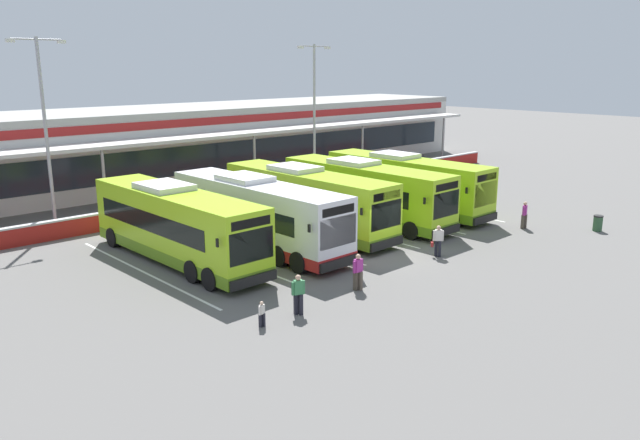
{
  "coord_description": "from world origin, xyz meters",
  "views": [
    {
      "loc": [
        -23.41,
        -20.11,
        9.47
      ],
      "look_at": [
        -1.9,
        3.0,
        1.6
      ],
      "focal_mm": 35.06,
      "sensor_mm": 36.0,
      "label": 1
    }
  ],
  "objects_px": {
    "pedestrian_with_handbag": "(438,240)",
    "pedestrian_in_dark_coat": "(358,271)",
    "coach_bus_rightmost": "(405,185)",
    "lamp_post_west": "(45,121)",
    "pedestrian_child": "(262,313)",
    "coach_bus_leftmost": "(177,226)",
    "coach_bus_right_centre": "(365,193)",
    "lamp_post_centre": "(314,106)",
    "pedestrian_approaching_bus": "(525,214)",
    "litter_bin": "(598,223)",
    "pedestrian_near_bin": "(298,293)",
    "coach_bus_left_centre": "(257,215)",
    "coach_bus_centre": "(306,202)"
  },
  "relations": [
    {
      "from": "pedestrian_with_handbag",
      "to": "pedestrian_in_dark_coat",
      "type": "distance_m",
      "value": 6.52
    },
    {
      "from": "coach_bus_rightmost",
      "to": "lamp_post_west",
      "type": "distance_m",
      "value": 22.42
    },
    {
      "from": "pedestrian_child",
      "to": "coach_bus_leftmost",
      "type": "bearing_deg",
      "value": 78.39
    },
    {
      "from": "coach_bus_leftmost",
      "to": "coach_bus_rightmost",
      "type": "height_order",
      "value": "same"
    },
    {
      "from": "pedestrian_with_handbag",
      "to": "coach_bus_rightmost",
      "type": "bearing_deg",
      "value": 48.81
    },
    {
      "from": "pedestrian_with_handbag",
      "to": "pedestrian_child",
      "type": "height_order",
      "value": "pedestrian_with_handbag"
    },
    {
      "from": "coach_bus_right_centre",
      "to": "pedestrian_child",
      "type": "bearing_deg",
      "value": -149.87
    },
    {
      "from": "pedestrian_in_dark_coat",
      "to": "lamp_post_centre",
      "type": "relative_size",
      "value": 0.15
    },
    {
      "from": "pedestrian_approaching_bus",
      "to": "litter_bin",
      "type": "relative_size",
      "value": 1.74
    },
    {
      "from": "pedestrian_child",
      "to": "litter_bin",
      "type": "relative_size",
      "value": 1.08
    },
    {
      "from": "coach_bus_leftmost",
      "to": "pedestrian_near_bin",
      "type": "xyz_separation_m",
      "value": [
        -0.12,
        -9.22,
        -0.91
      ]
    },
    {
      "from": "coach_bus_rightmost",
      "to": "lamp_post_centre",
      "type": "height_order",
      "value": "lamp_post_centre"
    },
    {
      "from": "coach_bus_rightmost",
      "to": "litter_bin",
      "type": "distance_m",
      "value": 11.87
    },
    {
      "from": "coach_bus_leftmost",
      "to": "litter_bin",
      "type": "xyz_separation_m",
      "value": [
        20.98,
        -11.65,
        -1.32
      ]
    },
    {
      "from": "coach_bus_left_centre",
      "to": "coach_bus_rightmost",
      "type": "distance_m",
      "value": 12.41
    },
    {
      "from": "coach_bus_right_centre",
      "to": "pedestrian_approaching_bus",
      "type": "relative_size",
      "value": 7.52
    },
    {
      "from": "coach_bus_rightmost",
      "to": "lamp_post_west",
      "type": "xyz_separation_m",
      "value": [
        -18.58,
        11.73,
        4.5
      ]
    },
    {
      "from": "pedestrian_near_bin",
      "to": "coach_bus_left_centre",
      "type": "bearing_deg",
      "value": 62.2
    },
    {
      "from": "coach_bus_centre",
      "to": "pedestrian_in_dark_coat",
      "type": "height_order",
      "value": "coach_bus_centre"
    },
    {
      "from": "coach_bus_left_centre",
      "to": "pedestrian_approaching_bus",
      "type": "xyz_separation_m",
      "value": [
        14.04,
        -7.58,
        -0.91
      ]
    },
    {
      "from": "pedestrian_child",
      "to": "pedestrian_near_bin",
      "type": "distance_m",
      "value": 1.8
    },
    {
      "from": "coach_bus_centre",
      "to": "lamp_post_west",
      "type": "bearing_deg",
      "value": 132.33
    },
    {
      "from": "coach_bus_right_centre",
      "to": "coach_bus_rightmost",
      "type": "height_order",
      "value": "same"
    },
    {
      "from": "coach_bus_centre",
      "to": "coach_bus_right_centre",
      "type": "relative_size",
      "value": 1.0
    },
    {
      "from": "coach_bus_leftmost",
      "to": "pedestrian_with_handbag",
      "type": "distance_m",
      "value": 13.04
    },
    {
      "from": "coach_bus_centre",
      "to": "lamp_post_centre",
      "type": "height_order",
      "value": "lamp_post_centre"
    },
    {
      "from": "coach_bus_leftmost",
      "to": "pedestrian_approaching_bus",
      "type": "distance_m",
      "value": 20.19
    },
    {
      "from": "coach_bus_centre",
      "to": "lamp_post_west",
      "type": "height_order",
      "value": "lamp_post_west"
    },
    {
      "from": "coach_bus_centre",
      "to": "lamp_post_centre",
      "type": "distance_m",
      "value": 15.3
    },
    {
      "from": "coach_bus_leftmost",
      "to": "pedestrian_in_dark_coat",
      "type": "bearing_deg",
      "value": -68.45
    },
    {
      "from": "pedestrian_with_handbag",
      "to": "pedestrian_in_dark_coat",
      "type": "height_order",
      "value": "same"
    },
    {
      "from": "coach_bus_centre",
      "to": "pedestrian_near_bin",
      "type": "height_order",
      "value": "coach_bus_centre"
    },
    {
      "from": "coach_bus_right_centre",
      "to": "pedestrian_child",
      "type": "xyz_separation_m",
      "value": [
        -14.56,
        -8.45,
        -1.24
      ]
    },
    {
      "from": "coach_bus_right_centre",
      "to": "lamp_post_centre",
      "type": "relative_size",
      "value": 1.11
    },
    {
      "from": "pedestrian_near_bin",
      "to": "lamp_post_centre",
      "type": "distance_m",
      "value": 27.58
    },
    {
      "from": "pedestrian_in_dark_coat",
      "to": "pedestrian_child",
      "type": "height_order",
      "value": "pedestrian_in_dark_coat"
    },
    {
      "from": "lamp_post_west",
      "to": "lamp_post_centre",
      "type": "xyz_separation_m",
      "value": [
        20.45,
        -0.77,
        0.0
      ]
    },
    {
      "from": "pedestrian_in_dark_coat",
      "to": "coach_bus_leftmost",
      "type": "bearing_deg",
      "value": 111.55
    },
    {
      "from": "coach_bus_left_centre",
      "to": "coach_bus_rightmost",
      "type": "relative_size",
      "value": 1.0
    },
    {
      "from": "coach_bus_leftmost",
      "to": "coach_bus_centre",
      "type": "bearing_deg",
      "value": -1.15
    },
    {
      "from": "pedestrian_child",
      "to": "coach_bus_centre",
      "type": "bearing_deg",
      "value": 41.31
    },
    {
      "from": "coach_bus_centre",
      "to": "pedestrian_near_bin",
      "type": "relative_size",
      "value": 7.52
    },
    {
      "from": "coach_bus_left_centre",
      "to": "pedestrian_child",
      "type": "xyz_separation_m",
      "value": [
        -6.19,
        -8.37,
        -1.24
      ]
    },
    {
      "from": "coach_bus_rightmost",
      "to": "pedestrian_with_handbag",
      "type": "relative_size",
      "value": 7.52
    },
    {
      "from": "pedestrian_in_dark_coat",
      "to": "lamp_post_centre",
      "type": "xyz_separation_m",
      "value": [
        15.06,
        19.24,
        5.42
      ]
    },
    {
      "from": "coach_bus_right_centre",
      "to": "pedestrian_approaching_bus",
      "type": "height_order",
      "value": "coach_bus_right_centre"
    },
    {
      "from": "coach_bus_right_centre",
      "to": "pedestrian_near_bin",
      "type": "distance_m",
      "value": 15.37
    },
    {
      "from": "pedestrian_with_handbag",
      "to": "pedestrian_child",
      "type": "relative_size",
      "value": 1.61
    },
    {
      "from": "pedestrian_with_handbag",
      "to": "pedestrian_approaching_bus",
      "type": "relative_size",
      "value": 1.0
    },
    {
      "from": "pedestrian_near_bin",
      "to": "lamp_post_centre",
      "type": "height_order",
      "value": "lamp_post_centre"
    }
  ]
}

